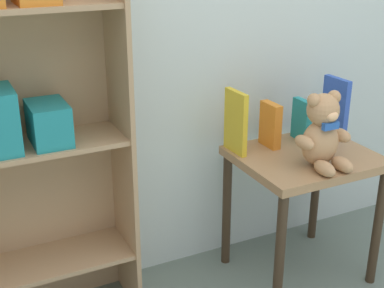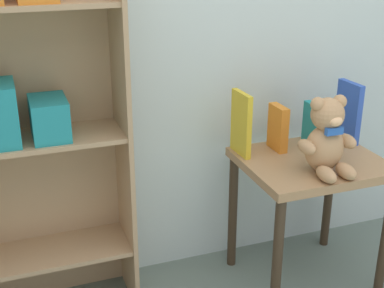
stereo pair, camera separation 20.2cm
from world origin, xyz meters
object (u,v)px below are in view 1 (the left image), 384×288
object	(u,v)px
book_standing_teal	(302,120)
book_standing_blue	(335,107)
bookshelf_side	(20,120)
book_standing_yellow	(236,122)
display_table	(304,175)
book_standing_orange	(270,125)
teddy_bear	(323,133)

from	to	relation	value
book_standing_teal	book_standing_blue	world-z (taller)	book_standing_blue
bookshelf_side	book_standing_yellow	xyz separation A→B (m)	(0.85, -0.05, -0.12)
display_table	book_standing_yellow	xyz separation A→B (m)	(-0.25, 0.15, 0.23)
book_standing_orange	display_table	bearing A→B (deg)	-60.72
bookshelf_side	book_standing_orange	size ratio (longest dim) A/B	7.74
bookshelf_side	book_standing_orange	world-z (taller)	bookshelf_side
bookshelf_side	book_standing_blue	xyz separation A→B (m)	(1.35, -0.07, -0.12)
display_table	book_standing_blue	xyz separation A→B (m)	(0.25, 0.13, 0.23)
bookshelf_side	book_standing_yellow	world-z (taller)	bookshelf_side
book_standing_orange	book_standing_blue	distance (m)	0.34
book_standing_yellow	book_standing_orange	world-z (taller)	book_standing_yellow
bookshelf_side	teddy_bear	bearing A→B (deg)	-16.57
bookshelf_side	display_table	size ratio (longest dim) A/B	2.57
bookshelf_side	book_standing_blue	world-z (taller)	bookshelf_side
book_standing_blue	display_table	bearing A→B (deg)	-155.07
book_standing_yellow	book_standing_orange	size ratio (longest dim) A/B	1.37
book_standing_orange	book_standing_teal	size ratio (longest dim) A/B	1.05
display_table	teddy_bear	size ratio (longest dim) A/B	1.93
book_standing_blue	teddy_bear	bearing A→B (deg)	-139.90
teddy_bear	book_standing_blue	xyz separation A→B (m)	(0.27, 0.25, -0.00)
teddy_bear	book_standing_blue	world-z (taller)	teddy_bear
bookshelf_side	book_standing_yellow	size ratio (longest dim) A/B	5.64
bookshelf_side	display_table	world-z (taller)	bookshelf_side
display_table	book_standing_yellow	distance (m)	0.37
book_standing_orange	book_standing_teal	xyz separation A→B (m)	(0.17, 0.00, -0.00)
book_standing_teal	bookshelf_side	bearing A→B (deg)	178.76
book_standing_yellow	book_standing_blue	distance (m)	0.50
teddy_bear	book_standing_orange	bearing A→B (deg)	103.44
book_standing_teal	display_table	bearing A→B (deg)	-118.06
book_standing_teal	teddy_bear	bearing A→B (deg)	-109.98
book_standing_yellow	bookshelf_side	bearing A→B (deg)	174.82
display_table	book_standing_yellow	bearing A→B (deg)	148.51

